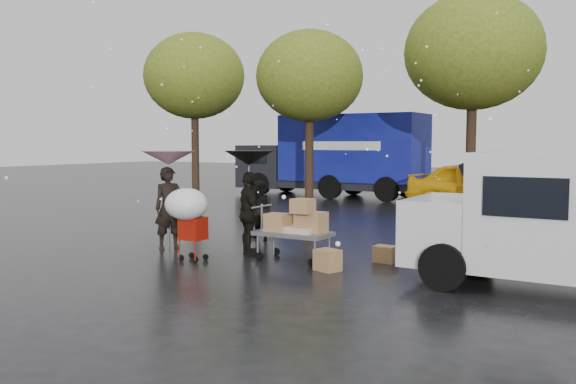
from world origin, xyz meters
The scene contains 13 objects.
ground centered at (0.00, 0.00, 0.00)m, with size 90.00×90.00×0.00m, color black.
person_pink centered at (-1.52, 0.04, 0.91)m, with size 0.66×0.43×1.82m, color black.
person_middle centered at (-0.44, 2.03, 0.72)m, with size 0.70×0.55×1.45m, color black.
person_black centered at (0.43, 0.33, 0.87)m, with size 1.02×0.43×1.75m, color black.
umbrella_pink centered at (-1.52, 0.04, 2.01)m, with size 1.16×1.16×2.16m.
umbrella_black centered at (0.43, 0.33, 2.03)m, with size 1.02×1.02×2.18m.
vendor_cart centered at (1.62, 0.25, 0.73)m, with size 1.52×0.80×1.27m.
shopping_cart centered at (-0.19, -0.90, 1.06)m, with size 0.84×0.84×1.46m.
blue_truck centered at (-4.16, 13.53, 1.76)m, with size 8.30×2.60×3.50m.
box_ground_near centered at (2.54, -0.21, 0.20)m, with size 0.44×0.35×0.39m, color #945E40.
box_ground_far centered at (3.16, 1.06, 0.16)m, with size 0.42×0.33×0.33m, color #945E40.
yellow_taxi centered at (2.44, 11.38, 0.83)m, with size 1.96×4.88×1.66m, color #FDB80D.
tree_row centered at (-0.47, 10.00, 5.02)m, with size 21.60×4.40×7.12m.
Camera 1 is at (7.61, -10.06, 2.37)m, focal length 38.00 mm.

